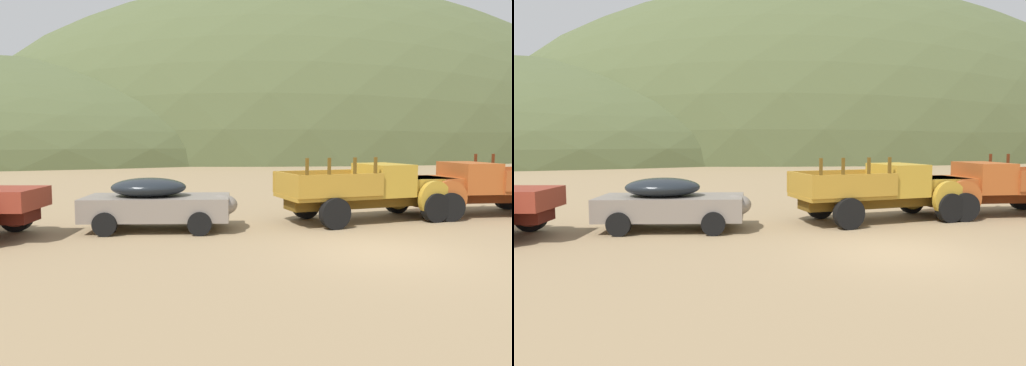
% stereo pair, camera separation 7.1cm
% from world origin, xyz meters
% --- Properties ---
extents(ground_plane, '(300.00, 300.00, 0.00)m').
position_xyz_m(ground_plane, '(0.00, 0.00, 0.00)').
color(ground_plane, '#937A56').
extents(hill_far_left, '(102.45, 62.56, 27.96)m').
position_xyz_m(hill_far_left, '(-24.05, 65.03, 0.00)').
color(hill_far_left, '#4C5633').
rests_on(hill_far_left, ground).
extents(hill_center, '(108.49, 62.66, 53.58)m').
position_xyz_m(hill_center, '(23.16, 65.15, 0.00)').
color(hill_center, '#4C5633').
rests_on(hill_center, ground).
extents(hill_distant, '(73.10, 78.15, 38.80)m').
position_xyz_m(hill_distant, '(65.42, 71.13, 0.00)').
color(hill_distant, '#4C5633').
rests_on(hill_distant, ground).
extents(car_primer_gray, '(4.76, 2.71, 1.57)m').
position_xyz_m(car_primer_gray, '(-5.01, 4.15, 0.82)').
color(car_primer_gray, slate).
rests_on(car_primer_gray, ground).
extents(truck_mustard, '(6.21, 2.77, 2.16)m').
position_xyz_m(truck_mustard, '(2.19, 4.20, 1.00)').
color(truck_mustard, '#593D12').
rests_on(truck_mustard, ground).
extents(truck_oxide_orange, '(6.21, 2.94, 2.16)m').
position_xyz_m(truck_oxide_orange, '(5.87, 4.30, 1.02)').
color(truck_oxide_orange, '#51220D').
rests_on(truck_oxide_orange, ground).
extents(bush_back_edge, '(1.20, 0.97, 0.86)m').
position_xyz_m(bush_back_edge, '(-10.78, 10.17, 0.22)').
color(bush_back_edge, '#4C8438').
rests_on(bush_back_edge, ground).
extents(bush_front_left, '(1.01, 0.88, 0.73)m').
position_xyz_m(bush_front_left, '(6.93, 7.87, 0.19)').
color(bush_front_left, '#5B8E42').
rests_on(bush_front_left, ground).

